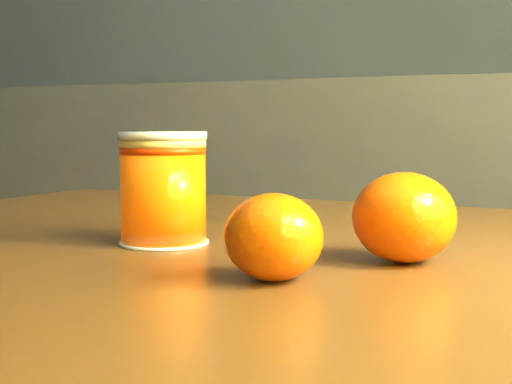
% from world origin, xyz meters
% --- Properties ---
extents(kitchen_counter, '(3.15, 0.60, 0.90)m').
position_xyz_m(kitchen_counter, '(0.00, 1.45, 0.45)').
color(kitchen_counter, '#47484B').
rests_on(kitchen_counter, ground).
extents(table, '(0.96, 0.68, 0.71)m').
position_xyz_m(table, '(0.94, 0.29, 0.62)').
color(table, brown).
rests_on(table, ground).
extents(juice_glass, '(0.07, 0.07, 0.09)m').
position_xyz_m(juice_glass, '(0.84, 0.26, 0.76)').
color(juice_glass, '#FF5805').
rests_on(juice_glass, table).
extents(orange_front, '(0.07, 0.07, 0.05)m').
position_xyz_m(orange_front, '(0.97, 0.18, 0.74)').
color(orange_front, '#E75704').
rests_on(orange_front, table).
extents(orange_back, '(0.08, 0.08, 0.06)m').
position_xyz_m(orange_back, '(1.03, 0.26, 0.74)').
color(orange_back, '#E75704').
rests_on(orange_back, table).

